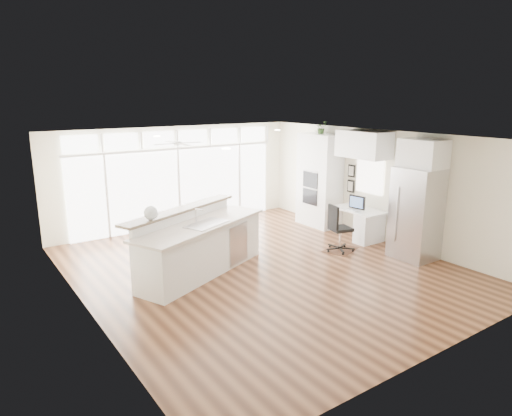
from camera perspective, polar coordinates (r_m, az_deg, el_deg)
floor at (r=9.53m, az=0.86°, el=-7.60°), size 7.00×8.00×0.02m
ceiling at (r=8.91m, az=0.92°, el=8.85°), size 7.00×8.00×0.02m
wall_back at (r=12.53m, az=-9.85°, el=3.87°), size 7.00×0.04×2.70m
wall_front at (r=6.45m, az=22.20°, el=-6.48°), size 7.00×0.04×2.70m
wall_left at (r=7.70m, az=-20.83°, el=-3.11°), size 0.04×8.00×2.70m
wall_right at (r=11.48m, az=15.26°, el=2.68°), size 0.04×8.00×2.70m
glass_wall at (r=12.53m, az=-9.68°, el=2.49°), size 5.80×0.06×2.08m
transom_row at (r=12.34m, az=-9.93°, el=8.55°), size 5.90×0.06×0.40m
desk_window at (r=11.60m, az=14.06°, el=3.88°), size 0.04×0.85×0.85m
ceiling_fan at (r=11.09m, az=-9.79°, el=8.50°), size 1.16×1.16×0.32m
recessed_lights at (r=9.07m, az=0.17°, el=8.81°), size 3.40×3.00×0.02m
oven_cabinet at (r=12.48m, az=7.93°, el=3.44°), size 0.64×1.20×2.50m
desk_nook at (r=11.62m, az=12.65°, el=-1.95°), size 0.72×1.30×0.76m
upper_cabinets at (r=11.28m, az=13.32°, el=7.75°), size 0.64×1.30×0.64m
refrigerator at (r=10.45m, az=19.38°, el=-0.67°), size 0.76×0.90×2.00m
fridge_cabinet at (r=10.26m, az=20.16°, el=6.43°), size 0.64×0.90×0.60m
framed_photos at (r=12.04m, az=11.81°, el=3.63°), size 0.06×0.22×0.80m
kitchen_island at (r=9.16m, az=-6.78°, el=-4.32°), size 3.42×2.38×1.27m
rug at (r=10.81m, az=10.54°, el=-5.12°), size 0.95×0.81×0.01m
office_chair at (r=10.57m, az=10.54°, el=-2.51°), size 0.67×0.63×1.08m
fishbowl at (r=8.52m, az=-13.01°, el=-0.59°), size 0.36×0.36×0.26m
monitor at (r=11.42m, az=12.52°, el=0.71°), size 0.14×0.45×0.37m
keyboard at (r=11.34m, az=11.89°, el=-0.27°), size 0.17×0.34×0.02m
potted_plant at (r=12.31m, az=8.15°, el=9.76°), size 0.30×0.33×0.25m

